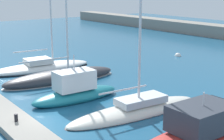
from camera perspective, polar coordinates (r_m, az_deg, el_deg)
name	(u,v)px	position (r m, az deg, el deg)	size (l,w,h in m)	color
ground_plane	(51,121)	(20.49, -10.18, -8.36)	(120.00, 120.00, 0.00)	#1E567A
dock_pier	(18,126)	(19.70, -15.51, -8.98)	(31.62, 1.91, 0.39)	gray
sailboat_white_nearest	(40,66)	(32.78, -11.90, 0.64)	(3.79, 10.08, 20.24)	white
sailboat_charcoal_second	(61,77)	(28.72, -8.55, -1.10)	(3.14, 10.10, 16.54)	#2D2D33
motorboat_teal_third	(76,91)	(23.64, -6.07, -3.45)	(2.10, 6.53, 3.40)	#19707F
sailboat_ivory_fourth	(136,109)	(21.33, 4.09, -6.53)	(2.98, 9.83, 18.26)	silver
motorboat_red_fifth	(203,131)	(18.13, 15.07, -9.90)	(2.97, 9.84, 2.83)	#B72D28
mooring_buoy_white	(178,56)	(39.25, 10.98, 2.30)	(0.73, 0.73, 0.73)	white
dock_bollard	(16,118)	(19.71, -15.78, -7.69)	(0.20, 0.20, 0.44)	black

